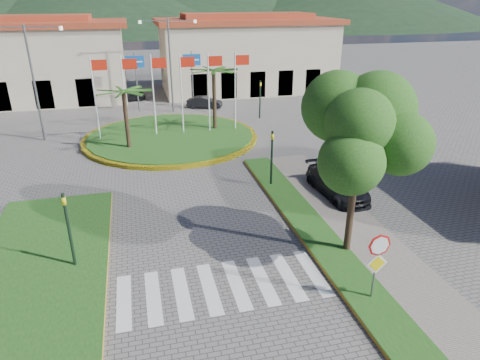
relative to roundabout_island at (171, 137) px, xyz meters
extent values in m
cube|color=gray|center=(6.00, -20.00, -0.10)|extent=(4.00, 28.00, 0.15)
cube|color=#1D4B15|center=(4.80, -20.00, -0.08)|extent=(1.60, 28.00, 0.18)
cube|color=#1D4B15|center=(-6.50, -16.00, -0.08)|extent=(5.00, 14.00, 0.18)
cube|color=silver|center=(0.00, -18.00, -0.17)|extent=(8.00, 3.00, 0.01)
cylinder|color=yellow|center=(0.00, 0.00, -0.05)|extent=(12.70, 12.70, 0.24)
cylinder|color=#1D4B15|center=(0.00, 0.00, -0.02)|extent=(12.00, 12.00, 0.30)
cylinder|color=black|center=(-3.00, -2.00, 1.85)|extent=(0.28, 0.28, 4.05)
cylinder|color=black|center=(3.50, 1.00, 2.17)|extent=(0.28, 0.28, 4.68)
cylinder|color=silver|center=(-5.00, 0.50, 2.83)|extent=(0.10, 0.10, 6.00)
cube|color=red|center=(-4.45, 0.50, 5.23)|extent=(1.00, 0.03, 0.70)
cylinder|color=silver|center=(-3.00, 0.50, 2.83)|extent=(0.10, 0.10, 6.00)
cube|color=red|center=(-2.45, 0.50, 5.23)|extent=(1.00, 0.03, 0.70)
cylinder|color=silver|center=(-1.00, 0.50, 2.83)|extent=(0.10, 0.10, 6.00)
cube|color=red|center=(-0.45, 0.50, 5.23)|extent=(1.00, 0.03, 0.70)
cylinder|color=silver|center=(1.00, 0.50, 2.83)|extent=(0.10, 0.10, 6.00)
cube|color=red|center=(1.55, 0.50, 5.23)|extent=(1.00, 0.03, 0.70)
cylinder|color=silver|center=(3.00, 0.50, 2.83)|extent=(0.10, 0.10, 6.00)
cube|color=red|center=(3.55, 0.50, 5.23)|extent=(1.00, 0.03, 0.70)
cylinder|color=silver|center=(5.00, 0.50, 2.83)|extent=(0.10, 0.10, 6.00)
cube|color=red|center=(5.55, 0.50, 5.23)|extent=(1.00, 0.03, 0.70)
cylinder|color=slate|center=(4.90, -20.00, 1.08)|extent=(0.07, 0.07, 2.50)
cylinder|color=red|center=(4.90, -20.05, 2.08)|extent=(0.80, 0.03, 0.80)
cube|color=yellow|center=(4.90, -20.06, 1.38)|extent=(0.78, 0.03, 0.78)
cylinder|color=black|center=(5.50, -17.00, 2.03)|extent=(0.28, 0.28, 4.40)
ellipsoid|color=#1E4913|center=(5.50, -17.00, 5.03)|extent=(3.60, 3.60, 3.20)
cylinder|color=black|center=(-5.20, -15.50, 1.43)|extent=(0.12, 0.12, 3.20)
imported|color=yellow|center=(-5.20, -15.50, 2.43)|extent=(0.15, 0.18, 0.90)
cylinder|color=black|center=(4.50, -10.00, 1.43)|extent=(0.12, 0.12, 3.20)
imported|color=yellow|center=(4.50, -10.00, 2.43)|extent=(0.15, 0.18, 0.90)
cylinder|color=black|center=(8.00, 4.00, 1.43)|extent=(0.12, 0.12, 3.20)
imported|color=yellow|center=(8.00, 4.00, 2.43)|extent=(0.18, 0.15, 0.90)
cylinder|color=slate|center=(-2.00, 9.00, 2.43)|extent=(0.12, 0.12, 5.20)
cube|color=#1052B0|center=(-2.00, 8.94, 4.23)|extent=(1.60, 0.05, 1.00)
cylinder|color=slate|center=(3.00, 9.00, 2.43)|extent=(0.12, 0.12, 5.20)
cube|color=#1052B0|center=(3.00, 8.94, 4.23)|extent=(1.60, 0.05, 1.00)
cylinder|color=slate|center=(1.00, 8.00, 3.83)|extent=(0.16, 0.16, 8.00)
cube|color=slate|center=(-0.20, 8.00, 7.63)|extent=(2.40, 0.08, 0.08)
cube|color=slate|center=(2.20, 8.00, 7.63)|extent=(2.40, 0.08, 0.08)
cylinder|color=slate|center=(-9.00, 2.00, 3.83)|extent=(0.16, 0.16, 8.00)
cube|color=slate|center=(-10.20, 2.00, 7.63)|extent=(2.40, 0.08, 0.08)
cube|color=slate|center=(-7.80, 2.00, 7.63)|extent=(2.40, 0.08, 0.08)
cube|color=#C6B596|center=(-14.00, 16.00, 3.33)|extent=(22.00, 9.00, 7.00)
cube|color=#C6B596|center=(10.00, 16.00, 3.33)|extent=(18.00, 9.00, 7.00)
cube|color=#993C1D|center=(10.00, 16.00, 7.08)|extent=(19.08, 9.54, 0.50)
cube|color=#993C1D|center=(10.00, 16.00, 7.58)|extent=(13.50, 4.95, 0.60)
cone|color=black|center=(-10.00, 108.00, 7.83)|extent=(110.00, 110.00, 16.00)
imported|color=white|center=(-6.87, 14.92, 0.42)|extent=(4.69, 3.54, 1.18)
imported|color=black|center=(-3.24, 13.40, 0.51)|extent=(4.29, 2.55, 1.37)
imported|color=black|center=(4.00, 8.74, 0.36)|extent=(3.46, 2.27, 1.08)
imported|color=black|center=(7.50, -11.90, 0.49)|extent=(2.13, 4.69, 1.33)
camera|label=1|loc=(-2.40, -30.48, 9.53)|focal=32.00mm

